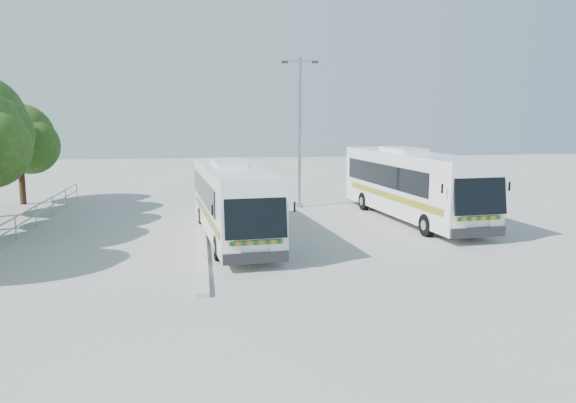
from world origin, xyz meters
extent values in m
plane|color=#A0A09B|center=(0.00, 0.00, 0.00)|extent=(100.00, 100.00, 0.00)
cube|color=#B2B2AD|center=(-2.30, 2.00, 0.07)|extent=(0.40, 16.00, 0.15)
cylinder|color=gray|center=(-10.00, 4.00, 0.95)|extent=(0.06, 22.00, 0.06)
cylinder|color=gray|center=(-10.00, 4.00, 0.55)|extent=(0.06, 22.00, 0.06)
cylinder|color=gray|center=(-10.00, 14.00, 0.50)|extent=(0.06, 0.06, 1.00)
cylinder|color=#382314|center=(-12.70, 13.30, 1.39)|extent=(0.36, 0.36, 2.77)
sphere|color=#1F3A0F|center=(-12.70, 13.30, 3.91)|extent=(4.03, 4.03, 4.03)
sphere|color=#1F3A0F|center=(-11.94, 12.80, 3.46)|extent=(3.28, 3.28, 3.28)
sphere|color=#1F3A0F|center=(-13.33, 13.93, 4.41)|extent=(3.02, 3.02, 3.02)
cube|color=white|center=(-1.00, 1.86, 1.69)|extent=(3.17, 10.96, 2.75)
cube|color=black|center=(-0.54, -3.55, 2.03)|extent=(2.10, 0.59, 1.75)
cube|color=black|center=(-2.19, 2.30, 2.03)|extent=(0.78, 8.62, 0.99)
cube|color=black|center=(0.09, 2.50, 2.03)|extent=(0.78, 8.62, 0.99)
cube|color=#0B521A|center=(-2.12, 1.49, 1.17)|extent=(0.83, 9.34, 0.25)
cylinder|color=black|center=(-1.71, -1.73, 0.45)|extent=(0.35, 0.92, 0.90)
cylinder|color=black|center=(0.31, -1.55, 0.45)|extent=(0.35, 0.92, 0.90)
cylinder|color=black|center=(-2.28, 4.82, 0.45)|extent=(0.35, 0.92, 0.90)
cylinder|color=black|center=(-0.25, 5.00, 0.45)|extent=(0.35, 0.92, 0.90)
cube|color=silver|center=(8.07, 4.93, 1.85)|extent=(3.56, 12.05, 3.02)
cube|color=black|center=(8.62, -1.01, 2.23)|extent=(2.31, 0.66, 1.92)
cube|color=black|center=(6.77, 5.41, 2.23)|extent=(0.92, 9.46, 1.09)
cube|color=black|center=(9.27, 5.64, 2.23)|extent=(0.92, 9.46, 1.09)
cube|color=#0C5A16|center=(6.84, 4.52, 1.29)|extent=(0.98, 10.24, 0.28)
cylinder|color=black|center=(7.32, 0.99, 0.49)|extent=(0.39, 1.01, 0.99)
cylinder|color=black|center=(9.54, 1.19, 0.49)|extent=(0.39, 1.01, 0.99)
cylinder|color=black|center=(6.65, 8.18, 0.49)|extent=(0.39, 1.01, 0.99)
cylinder|color=black|center=(8.88, 8.38, 0.49)|extent=(0.39, 1.01, 0.99)
cylinder|color=#93959B|center=(3.28, 9.72, 4.19)|extent=(0.19, 0.19, 8.38)
cylinder|color=#93959B|center=(3.28, 9.72, 8.17)|extent=(1.67, 0.36, 0.08)
cube|color=black|center=(2.46, 9.86, 8.12)|extent=(0.39, 0.25, 0.13)
cube|color=black|center=(4.11, 9.58, 8.12)|extent=(0.39, 0.25, 0.13)
camera|label=1|loc=(-2.28, -21.56, 5.10)|focal=35.00mm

